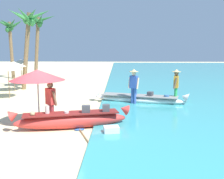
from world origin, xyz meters
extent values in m
plane|color=beige|center=(0.00, 0.00, 0.00)|extent=(80.00, 80.00, 0.00)
ellipsoid|color=red|center=(0.95, -0.10, 0.28)|extent=(4.01, 1.60, 0.55)
cone|color=red|center=(-0.92, -0.58, 0.60)|extent=(0.48, 0.47, 0.46)
cone|color=red|center=(2.83, 0.37, 0.60)|extent=(0.48, 0.47, 0.46)
cube|color=maroon|center=(0.95, -0.10, 0.55)|extent=(3.40, 1.46, 0.04)
cube|color=#424247|center=(2.18, 0.11, 0.69)|extent=(0.27, 0.26, 0.28)
cube|color=#424247|center=(1.47, -0.07, 0.69)|extent=(0.30, 0.24, 0.28)
cylinder|color=silver|center=(0.79, -0.16, 0.60)|extent=(0.17, 0.17, 0.10)
cylinder|color=silver|center=(0.13, -0.23, 0.70)|extent=(0.15, 0.15, 0.29)
sphere|color=tan|center=(-0.30, -0.52, 0.63)|extent=(0.16, 0.16, 0.16)
ellipsoid|color=white|center=(3.68, 4.25, 0.20)|extent=(4.62, 2.00, 0.40)
cone|color=white|center=(1.52, 4.85, 0.45)|extent=(0.54, 0.57, 0.54)
cone|color=white|center=(5.83, 3.64, 0.45)|extent=(0.54, 0.57, 0.54)
cube|color=gray|center=(3.68, 4.25, 0.40)|extent=(3.92, 1.82, 0.04)
cylinder|color=#386699|center=(5.00, 3.89, 0.45)|extent=(0.26, 0.26, 0.10)
cube|color=#424247|center=(4.21, 4.13, 0.51)|extent=(0.36, 0.38, 0.22)
cylinder|color=#386699|center=(3.48, 4.44, 0.53)|extent=(0.18, 0.18, 0.25)
cylinder|color=#3D5BA8|center=(3.42, 3.73, 0.43)|extent=(0.14, 0.14, 0.86)
cylinder|color=#3D5BA8|center=(3.30, 3.80, 0.43)|extent=(0.14, 0.14, 0.86)
cube|color=#3356B2|center=(3.36, 3.77, 1.17)|extent=(0.42, 0.38, 0.61)
cylinder|color=beige|center=(3.54, 3.63, 1.12)|extent=(0.18, 0.22, 0.55)
cylinder|color=beige|center=(3.15, 3.87, 1.12)|extent=(0.18, 0.22, 0.55)
sphere|color=beige|center=(3.36, 3.77, 1.59)|extent=(0.22, 0.22, 0.22)
cylinder|color=tan|center=(3.36, 3.77, 1.67)|extent=(0.44, 0.44, 0.02)
cone|color=tan|center=(3.36, 3.77, 1.74)|extent=(0.26, 0.26, 0.12)
cylinder|color=#B2383D|center=(0.09, 0.29, 0.40)|extent=(0.14, 0.14, 0.80)
cylinder|color=#B2383D|center=(0.19, 0.19, 0.40)|extent=(0.14, 0.14, 0.80)
cube|color=#DB3D38|center=(0.14, 0.24, 1.09)|extent=(0.41, 0.41, 0.59)
cylinder|color=brown|center=(-0.02, 0.41, 1.04)|extent=(0.20, 0.21, 0.54)
cylinder|color=brown|center=(0.32, 0.10, 1.04)|extent=(0.20, 0.21, 0.54)
sphere|color=brown|center=(0.14, 0.24, 1.51)|extent=(0.22, 0.22, 0.22)
cylinder|color=green|center=(5.45, 4.00, 0.43)|extent=(0.14, 0.14, 0.85)
cylinder|color=green|center=(5.49, 4.13, 0.43)|extent=(0.14, 0.14, 0.85)
cube|color=gold|center=(5.47, 4.07, 1.15)|extent=(0.31, 0.41, 0.59)
cylinder|color=brown|center=(5.39, 3.85, 1.10)|extent=(0.22, 0.14, 0.54)
cylinder|color=brown|center=(5.52, 4.29, 1.10)|extent=(0.22, 0.14, 0.54)
sphere|color=brown|center=(5.47, 4.07, 1.56)|extent=(0.22, 0.22, 0.22)
cylinder|color=tan|center=(5.47, 4.07, 1.64)|extent=(0.44, 0.44, 0.02)
cone|color=tan|center=(5.47, 4.07, 1.71)|extent=(0.26, 0.26, 0.12)
cylinder|color=#B7B7BC|center=(-0.33, 0.33, 1.02)|extent=(0.05, 0.05, 2.04)
cone|color=red|center=(-0.33, 0.33, 1.87)|extent=(2.00, 2.00, 0.39)
cylinder|color=#333338|center=(-0.33, 0.33, 0.03)|extent=(0.36, 0.36, 0.06)
cylinder|color=#8E6B47|center=(-3.49, 5.46, 0.95)|extent=(0.04, 0.04, 1.90)
cone|color=beige|center=(-3.49, 5.46, 1.75)|extent=(1.60, 1.60, 0.32)
cylinder|color=#8E6B47|center=(-4.10, 7.87, 0.95)|extent=(0.04, 0.04, 1.90)
cone|color=beige|center=(-4.10, 7.87, 1.75)|extent=(1.60, 1.60, 0.32)
cylinder|color=#8E6B47|center=(-4.45, 10.20, 0.95)|extent=(0.04, 0.04, 1.90)
cone|color=beige|center=(-4.45, 10.20, 1.75)|extent=(1.60, 1.60, 0.32)
cylinder|color=brown|center=(-6.82, 14.66, 2.46)|extent=(0.38, 0.28, 4.93)
cone|color=#23602D|center=(-6.45, 14.71, 4.67)|extent=(1.57, 0.54, 1.10)
cone|color=#23602D|center=(-6.59, 15.08, 4.63)|extent=(1.31, 1.68, 1.24)
cone|color=#23602D|center=(-7.02, 15.05, 4.65)|extent=(0.86, 1.49, 1.13)
cone|color=#23602D|center=(-7.27, 14.86, 4.69)|extent=(1.57, 1.03, 1.06)
cone|color=#23602D|center=(-7.24, 14.47, 4.72)|extent=(1.52, 1.02, 0.98)
cone|color=#23602D|center=(-6.98, 14.23, 4.78)|extent=(0.74, 1.69, 0.83)
cone|color=#23602D|center=(-6.52, 14.25, 4.70)|extent=(1.55, 1.71, 1.08)
cylinder|color=brown|center=(-4.18, 13.35, 2.59)|extent=(0.73, 0.28, 5.20)
cone|color=#23602D|center=(-3.44, 13.34, 5.03)|extent=(1.89, 0.40, 0.86)
cone|color=#23602D|center=(-3.71, 13.77, 5.05)|extent=(1.23, 1.74, 0.79)
cone|color=#23602D|center=(-4.22, 13.79, 4.93)|extent=(1.27, 1.76, 1.14)
cone|color=#23602D|center=(-4.38, 13.32, 5.03)|extent=(1.62, 0.47, 0.85)
cone|color=#23602D|center=(-4.14, 12.90, 5.02)|extent=(1.01, 1.82, 0.89)
cone|color=#23602D|center=(-3.72, 12.99, 4.91)|extent=(1.13, 1.49, 1.14)
cylinder|color=brown|center=(-3.49, 8.64, 2.50)|extent=(0.88, 0.28, 5.04)
cone|color=#337F3D|center=(-2.66, 8.60, 4.81)|extent=(1.92, 0.51, 1.02)
cone|color=#337F3D|center=(-2.92, 8.94, 4.71)|extent=(1.18, 1.28, 1.16)
cone|color=#337F3D|center=(-3.28, 9.05, 4.77)|extent=(0.70, 1.56, 1.08)
cone|color=#337F3D|center=(-3.64, 8.90, 4.76)|extent=(1.81, 1.25, 1.15)
cone|color=#337F3D|center=(-3.65, 8.49, 4.72)|extent=(1.76, 0.87, 1.22)
cone|color=#337F3D|center=(-3.28, 8.15, 4.75)|extent=(0.71, 1.83, 1.15)
cone|color=#337F3D|center=(-2.91, 8.27, 4.84)|extent=(1.31, 1.57, 0.92)
cube|color=silver|center=(2.40, -0.85, 0.15)|extent=(0.55, 0.45, 0.30)
cylinder|color=#8E6B47|center=(1.52, -1.03, 0.03)|extent=(0.54, 1.40, 0.05)
ellipsoid|color=#2D60B7|center=(1.27, -0.34, 0.03)|extent=(0.41, 0.31, 0.03)
camera|label=1|loc=(2.65, -9.65, 2.94)|focal=44.51mm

